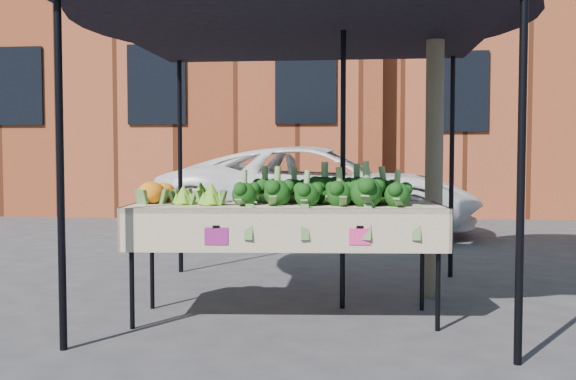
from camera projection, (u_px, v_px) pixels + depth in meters
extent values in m
plane|color=#303033|center=(290.00, 323.00, 4.99)|extent=(90.00, 90.00, 0.00)
cube|color=beige|center=(285.00, 262.00, 5.09)|extent=(2.46, 0.99, 0.90)
cube|color=#F22D8C|center=(213.00, 235.00, 4.73)|extent=(0.17, 0.01, 0.12)
cube|color=#EF2D7C|center=(355.00, 237.00, 4.62)|extent=(0.17, 0.01, 0.12)
ellipsoid|color=#10350F|center=(321.00, 186.00, 5.06)|extent=(1.39, 0.59, 0.28)
ellipsoid|color=#7EBB34|center=(202.00, 189.00, 5.17)|extent=(0.45, 0.59, 0.22)
ellipsoid|color=orange|center=(158.00, 190.00, 5.24)|extent=(0.25, 0.45, 0.20)
imported|color=white|center=(320.00, 76.00, 10.54)|extent=(1.57, 2.44, 5.11)
cube|color=brown|center=(147.00, 33.00, 17.19)|extent=(12.00, 8.00, 9.00)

